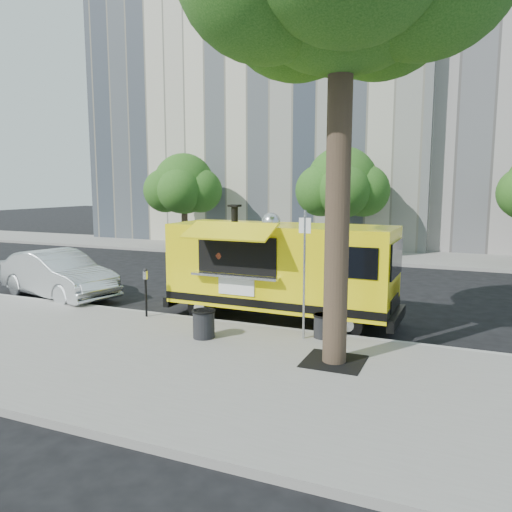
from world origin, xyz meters
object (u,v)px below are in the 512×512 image
at_px(far_tree_b, 342,183).
at_px(trash_bin_right, 204,323).
at_px(sedan, 58,274).
at_px(sign_post, 304,267).
at_px(trash_bin_left, 323,325).
at_px(parking_meter, 146,287).
at_px(food_truck, 279,268).
at_px(far_tree_a, 184,184).

xyz_separation_m(far_tree_b, trash_bin_right, (0.38, -15.12, -3.33)).
height_order(sedan, trash_bin_right, sedan).
bearing_deg(sign_post, trash_bin_left, 30.67).
distance_m(far_tree_b, parking_meter, 14.48).
bearing_deg(trash_bin_right, food_truck, 70.30).
relative_size(parking_meter, trash_bin_left, 2.39).
height_order(food_truck, trash_bin_left, food_truck).
relative_size(far_tree_a, sedan, 1.13).
bearing_deg(sign_post, sedan, 170.23).
height_order(trash_bin_left, trash_bin_right, trash_bin_right).
bearing_deg(sedan, sign_post, -85.59).
distance_m(food_truck, trash_bin_left, 2.44).
xyz_separation_m(far_tree_b, parking_meter, (-2.00, -14.05, -2.85)).
xyz_separation_m(far_tree_a, far_tree_b, (9.00, 0.40, 0.06)).
bearing_deg(trash_bin_left, sedan, 172.05).
xyz_separation_m(food_truck, trash_bin_right, (-0.93, -2.59, -0.98)).
xyz_separation_m(parking_meter, food_truck, (3.30, 1.52, 0.50)).
bearing_deg(far_tree_b, far_tree_a, -177.46).
relative_size(sign_post, parking_meter, 2.25).
height_order(far_tree_a, far_tree_b, far_tree_b).
bearing_deg(parking_meter, sedan, 163.14).
distance_m(parking_meter, trash_bin_left, 4.98).
height_order(far_tree_a, sign_post, far_tree_a).
distance_m(sign_post, food_truck, 2.16).
bearing_deg(far_tree_b, sign_post, -79.85).
bearing_deg(trash_bin_right, sign_post, 21.73).
bearing_deg(trash_bin_left, far_tree_a, 131.28).
relative_size(far_tree_b, sign_post, 1.83).
xyz_separation_m(far_tree_a, trash_bin_right, (9.38, -14.72, -3.27)).
bearing_deg(far_tree_a, food_truck, -49.65).
distance_m(parking_meter, trash_bin_right, 2.65).
height_order(far_tree_b, sign_post, far_tree_b).
height_order(food_truck, trash_bin_right, food_truck).
bearing_deg(sedan, far_tree_a, 25.87).
bearing_deg(far_tree_a, sign_post, -50.17).
bearing_deg(sedan, food_truck, -74.56).
bearing_deg(far_tree_b, sedan, -116.94).
height_order(far_tree_b, trash_bin_left, far_tree_b).
height_order(far_tree_a, trash_bin_right, far_tree_a).
height_order(far_tree_b, sedan, far_tree_b).
height_order(far_tree_a, parking_meter, far_tree_a).
relative_size(far_tree_b, parking_meter, 4.12).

